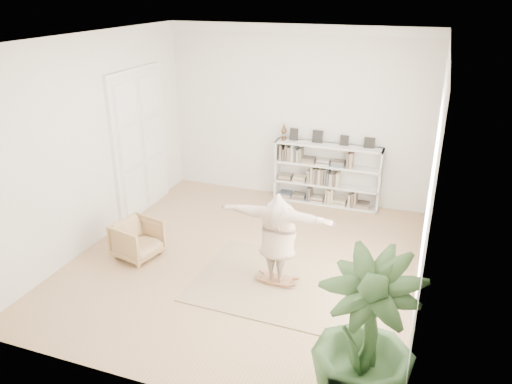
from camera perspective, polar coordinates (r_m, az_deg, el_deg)
floor at (r=8.47m, az=-1.27°, el=-7.86°), size 6.00×6.00×0.00m
room_shell at (r=10.12m, az=4.86°, el=18.11°), size 6.00×6.00×6.00m
doors at (r=10.13m, az=-13.10°, el=5.43°), size 0.09×1.78×2.92m
bookshelf at (r=10.46m, az=8.09°, el=1.92°), size 2.20×0.35×1.64m
armchair at (r=8.68m, az=-13.41°, el=-5.29°), size 0.83×0.82×0.64m
rug at (r=7.89m, az=2.40°, el=-10.29°), size 2.55×2.06×0.02m
rocker_board at (r=7.86m, az=2.41°, el=-9.97°), size 0.46×0.28×0.10m
person at (r=7.47m, az=2.51°, el=-4.96°), size 1.78×0.52×1.44m
houseplant at (r=5.41m, az=12.30°, el=-16.09°), size 1.42×1.42×1.91m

